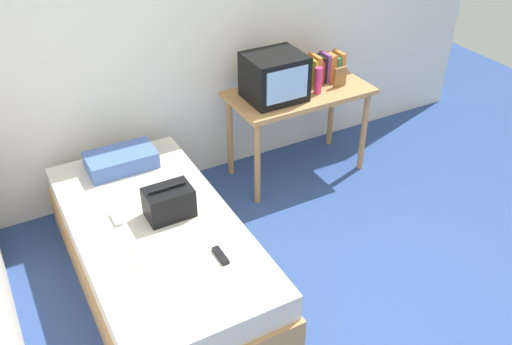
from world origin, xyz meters
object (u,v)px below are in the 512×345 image
Objects in this scene: desk at (299,102)px; water_bottle at (318,81)px; pillow at (121,160)px; handbag at (169,202)px; magazine at (151,253)px; remote_dark at (220,256)px; tv at (274,77)px; bed at (159,254)px; remote_silver at (116,219)px; picture_frame at (340,77)px; book_row at (325,68)px.

desk is 0.26m from water_bottle.
handbag reaches higher than pillow.
handbag is (0.10, -0.69, 0.04)m from pillow.
remote_dark is (0.35, -0.22, 0.01)m from magazine.
tv is 0.90× the size of pillow.
bed is 0.60m from remote_dark.
pillow is at bearing 68.97° from remote_silver.
water_bottle reaches higher than handbag.
remote_silver is (-0.21, 0.15, 0.27)m from bed.
remote_silver is (-2.07, -0.50, -0.33)m from picture_frame.
handbag is (0.12, 0.03, 0.36)m from bed.
tv reaches higher than desk.
water_bottle is at bearing 38.27° from remote_dark.
pillow reaches higher than remote_dark.
tv is 1.65m from remote_silver.
picture_frame is at bearing 19.34° from handbag.
tv is at bearing 30.29° from handbag.
bed is 1.72× the size of desk.
remote_silver is at bearing -162.06° from book_row.
bed is 1.62m from tv.
pillow is at bearing 179.61° from tv.
desk is at bearing 26.37° from handbag.
desk reaches higher than pillow.
remote_dark is (0.23, -0.48, 0.27)m from bed.
remote_dark is at bearing -79.88° from pillow.
picture_frame is 2.01m from remote_dark.
book_row is 1.01× the size of handbag.
tv is 2.71× the size of picture_frame.
remote_silver is at bearing 144.58° from bed.
handbag is at bearing -158.64° from water_bottle.
book_row is 2.23m from magazine.
book_row reaches higher than desk.
remote_dark is at bearing -141.73° from water_bottle.
desk reaches higher than magazine.
handbag is at bearing -155.69° from book_row.
water_bottle is (0.35, -0.09, -0.07)m from tv.
magazine is at bearing -97.78° from pillow.
desk is 8.06× the size of remote_silver.
magazine is at bearing -155.53° from picture_frame.
water_bottle reaches higher than picture_frame.
water_bottle reaches higher than remote_silver.
handbag is (-1.51, -0.59, -0.27)m from water_bottle.
pillow is 3.38× the size of remote_silver.
magazine is (-1.65, -0.99, -0.15)m from desk.
tv reaches higher than picture_frame.
desk is 5.35× the size of water_bottle.
bed is at bearing -158.96° from water_bottle.
bed is at bearing -35.42° from remote_silver.
water_bottle is at bearing -3.40° from pillow.
pillow is at bearing 88.91° from bed.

